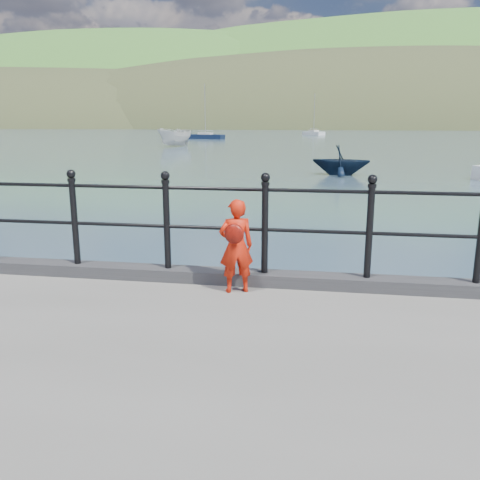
% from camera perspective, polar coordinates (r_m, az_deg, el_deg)
% --- Properties ---
extents(ground, '(600.00, 600.00, 0.00)m').
position_cam_1_polar(ground, '(6.77, -2.38, -12.38)').
color(ground, '#2D4251').
rests_on(ground, ground).
extents(kerb, '(60.00, 0.30, 0.15)m').
position_cam_1_polar(kerb, '(6.24, -2.75, -4.04)').
color(kerb, '#28282B').
rests_on(kerb, quay).
extents(railing, '(18.11, 0.11, 1.20)m').
position_cam_1_polar(railing, '(6.06, -2.83, 2.74)').
color(railing, black).
rests_on(railing, kerb).
extents(far_shore, '(830.00, 200.00, 156.00)m').
position_cam_1_polar(far_shore, '(249.47, 18.04, 6.81)').
color(far_shore, '#333A21').
rests_on(far_shore, ground).
extents(child, '(0.46, 0.38, 1.08)m').
position_cam_1_polar(child, '(5.75, -0.44, -0.63)').
color(child, red).
rests_on(child, quay).
extents(launch_white, '(3.89, 5.71, 2.07)m').
position_cam_1_polar(launch_white, '(58.80, -7.30, 11.37)').
color(launch_white, silver).
rests_on(launch_white, ground).
extents(launch_navy, '(3.41, 3.05, 1.62)m').
position_cam_1_polar(launch_navy, '(28.42, 11.28, 8.78)').
color(launch_navy, black).
rests_on(launch_navy, ground).
extents(sailboat_deep, '(4.65, 5.38, 8.24)m').
position_cam_1_polar(sailboat_deep, '(104.56, 8.26, 11.77)').
color(sailboat_deep, silver).
rests_on(sailboat_deep, ground).
extents(sailboat_left, '(6.35, 3.21, 8.64)m').
position_cam_1_polar(sailboat_left, '(82.55, -3.90, 11.49)').
color(sailboat_left, black).
rests_on(sailboat_left, ground).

